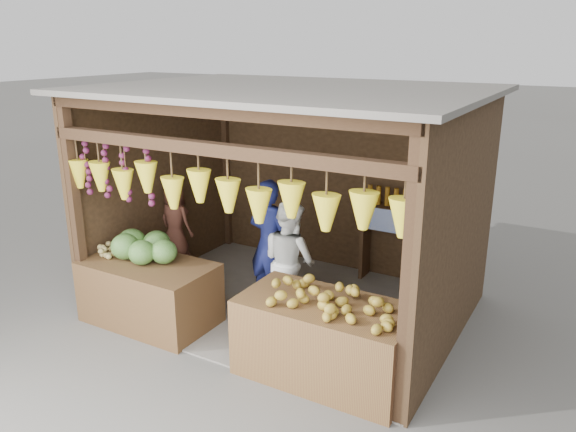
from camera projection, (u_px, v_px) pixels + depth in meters
The scene contains 12 objects.
ground at pixel (288, 306), 6.96m from camera, with size 80.00×80.00×0.00m, color #514F49.
stall_structure at pixel (284, 175), 6.45m from camera, with size 4.30×3.30×2.66m.
back_shelf at pixel (408, 224), 7.26m from camera, with size 1.25×0.32×1.32m.
counter_left at pixel (150, 293), 6.47m from camera, with size 1.52×0.85×0.73m, color #472E17.
counter_right at pixel (325, 340), 5.39m from camera, with size 1.66×0.85×0.78m, color #53311B.
stool at pixel (178, 267), 7.75m from camera, with size 0.32×0.32×0.30m, color black.
man_standing at pixel (270, 244), 6.77m from camera, with size 0.58×0.38×1.60m, color #14194C.
woman_standing at pixel (290, 261), 6.46m from camera, with size 0.70×0.54×1.44m, color white.
vendor_seated at pixel (175, 221), 7.55m from camera, with size 0.50×0.33×1.03m, color brown.
melon_pile at pixel (143, 247), 6.42m from camera, with size 1.00×0.50×0.32m, color #235015, non-canonical shape.
tanfruit_pile at pixel (110, 249), 6.60m from camera, with size 0.34×0.40×0.13m, color olive, non-canonical shape.
mango_pile at pixel (332, 297), 5.14m from camera, with size 1.40×0.64×0.22m, color #BE6119, non-canonical shape.
Camera 1 is at (3.16, -5.47, 3.14)m, focal length 35.00 mm.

